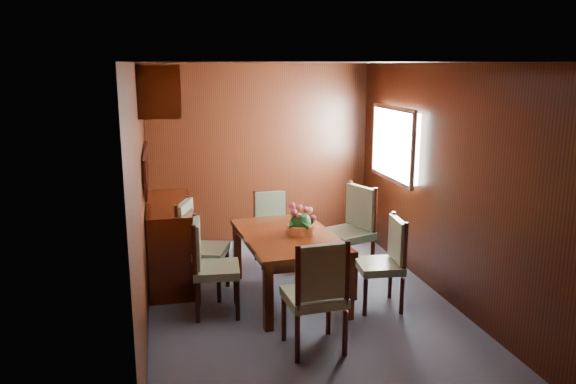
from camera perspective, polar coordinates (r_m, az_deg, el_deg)
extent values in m
plane|color=#3C4252|center=(5.82, 1.25, -11.34)|extent=(4.50, 4.50, 0.00)
cube|color=black|center=(5.28, -14.66, -0.54)|extent=(0.02, 4.50, 2.40)
cube|color=black|center=(5.98, 15.39, 0.96)|extent=(0.02, 4.50, 2.40)
cube|color=black|center=(7.60, -2.86, 3.88)|extent=(3.00, 0.02, 2.40)
cube|color=black|center=(3.39, 10.79, -7.88)|extent=(3.00, 0.02, 2.40)
cube|color=black|center=(5.31, 1.38, 13.01)|extent=(3.00, 4.50, 0.02)
cube|color=white|center=(6.90, 11.07, 4.84)|extent=(0.14, 1.10, 0.80)
cube|color=#B2B2B7|center=(6.87, 10.54, 4.83)|extent=(0.04, 1.20, 0.90)
cube|color=black|center=(6.24, -14.21, 2.27)|extent=(0.03, 1.36, 0.41)
cube|color=silver|center=(6.24, -14.05, 2.27)|extent=(0.01, 1.30, 0.35)
cube|color=black|center=(6.15, -13.04, 10.15)|extent=(0.40, 1.40, 0.50)
cube|color=black|center=(6.44, -11.84, -4.91)|extent=(0.48, 1.40, 0.90)
cube|color=black|center=(5.18, -2.03, -10.71)|extent=(0.09, 0.09, 0.63)
cube|color=black|center=(5.42, 6.22, -9.66)|extent=(0.09, 0.09, 0.63)
cube|color=black|center=(6.40, -5.20, -6.07)|extent=(0.09, 0.09, 0.63)
cube|color=black|center=(6.60, 1.60, -5.43)|extent=(0.09, 0.09, 0.63)
cube|color=black|center=(5.79, 0.02, -5.26)|extent=(0.90, 1.41, 0.09)
cube|color=black|center=(5.77, 0.02, -4.57)|extent=(1.02, 1.53, 0.05)
cylinder|color=black|center=(5.80, -9.10, -9.53)|extent=(0.04, 0.04, 0.39)
cylinder|color=black|center=(5.44, -9.19, -11.11)|extent=(0.04, 0.04, 0.39)
cylinder|color=black|center=(5.80, -5.34, -9.42)|extent=(0.04, 0.04, 0.39)
cylinder|color=black|center=(5.44, -5.15, -10.99)|extent=(0.04, 0.04, 0.39)
cube|color=#5B6B51|center=(5.52, -7.27, -7.83)|extent=(0.47, 0.49, 0.08)
cylinder|color=black|center=(5.63, -9.39, -4.73)|extent=(0.04, 0.04, 0.51)
cylinder|color=black|center=(5.25, -9.49, -6.03)|extent=(0.04, 0.04, 0.51)
cube|color=#5B6B51|center=(5.43, -9.24, -5.16)|extent=(0.10, 0.42, 0.43)
cylinder|color=black|center=(6.31, -9.77, -7.56)|extent=(0.05, 0.05, 0.41)
cylinder|color=black|center=(5.93, -10.85, -8.95)|extent=(0.05, 0.05, 0.41)
cylinder|color=black|center=(6.22, -6.19, -7.76)|extent=(0.05, 0.05, 0.41)
cylinder|color=black|center=(5.83, -7.04, -9.19)|extent=(0.05, 0.05, 0.41)
cube|color=#5B6B51|center=(5.98, -8.55, -5.95)|extent=(0.59, 0.61, 0.08)
cylinder|color=black|center=(6.14, -10.05, -2.82)|extent=(0.05, 0.05, 0.55)
cylinder|color=black|center=(5.76, -11.18, -3.94)|extent=(0.05, 0.05, 0.55)
cube|color=#5B6B51|center=(5.94, -10.41, -3.18)|extent=(0.20, 0.44, 0.46)
cylinder|color=black|center=(5.65, 11.49, -10.30)|extent=(0.04, 0.04, 0.37)
cylinder|color=black|center=(5.99, 10.33, -8.89)|extent=(0.04, 0.04, 0.37)
cylinder|color=black|center=(5.56, 7.86, -10.59)|extent=(0.04, 0.04, 0.37)
cylinder|color=black|center=(5.90, 6.90, -9.13)|extent=(0.04, 0.04, 0.37)
cube|color=#5B6B51|center=(5.68, 9.23, -7.43)|extent=(0.47, 0.48, 0.08)
cylinder|color=black|center=(5.48, 11.81, -5.54)|extent=(0.04, 0.04, 0.50)
cylinder|color=black|center=(5.83, 10.62, -4.37)|extent=(0.04, 0.04, 0.50)
cube|color=#5B6B51|center=(5.65, 11.02, -4.76)|extent=(0.10, 0.41, 0.42)
cylinder|color=black|center=(6.53, 8.57, -6.76)|extent=(0.05, 0.05, 0.42)
cylinder|color=black|center=(6.83, 6.14, -5.78)|extent=(0.05, 0.05, 0.42)
cylinder|color=black|center=(6.27, 5.76, -7.50)|extent=(0.05, 0.05, 0.42)
cylinder|color=black|center=(6.59, 3.37, -6.43)|extent=(0.05, 0.05, 0.42)
cube|color=#5B6B51|center=(6.47, 6.01, -4.30)|extent=(0.62, 0.63, 0.09)
cylinder|color=black|center=(6.37, 8.81, -2.03)|extent=(0.05, 0.05, 0.56)
cylinder|color=black|center=(6.68, 6.33, -1.24)|extent=(0.05, 0.05, 0.56)
cube|color=#5B6B51|center=(6.51, 7.40, -1.47)|extent=(0.22, 0.45, 0.47)
cylinder|color=black|center=(4.71, 0.96, -14.78)|extent=(0.05, 0.05, 0.41)
cylinder|color=black|center=(4.84, 5.82, -14.05)|extent=(0.05, 0.05, 0.41)
cylinder|color=black|center=(5.05, -0.42, -12.78)|extent=(0.05, 0.05, 0.41)
cylinder|color=black|center=(5.17, 4.12, -12.18)|extent=(0.05, 0.05, 0.41)
cube|color=#5B6B51|center=(4.82, 2.65, -10.59)|extent=(0.51, 0.49, 0.08)
cylinder|color=black|center=(4.48, 1.03, -8.75)|extent=(0.05, 0.05, 0.54)
cylinder|color=black|center=(4.61, 6.02, -8.16)|extent=(0.05, 0.05, 0.54)
cube|color=#5B6B51|center=(4.55, 3.47, -8.12)|extent=(0.44, 0.09, 0.46)
cylinder|color=black|center=(7.09, -0.41, -5.28)|extent=(0.04, 0.04, 0.36)
cylinder|color=black|center=(7.00, -3.28, -5.54)|extent=(0.04, 0.04, 0.36)
cylinder|color=black|center=(6.78, 0.42, -6.15)|extent=(0.04, 0.04, 0.36)
cylinder|color=black|center=(6.68, -2.59, -6.44)|extent=(0.04, 0.04, 0.36)
cube|color=#5B6B51|center=(6.81, -1.48, -4.00)|extent=(0.44, 0.43, 0.07)
cylinder|color=black|center=(6.97, -0.43, -1.59)|extent=(0.04, 0.04, 0.47)
cylinder|color=black|center=(6.88, -3.35, -1.81)|extent=(0.04, 0.04, 0.47)
cube|color=#5B6B51|center=(6.90, -1.85, -1.59)|extent=(0.39, 0.08, 0.40)
cylinder|color=#CA733D|center=(5.80, 1.31, -3.74)|extent=(0.28, 0.28, 0.09)
sphere|color=#1A4F1C|center=(5.78, 1.31, -3.12)|extent=(0.22, 0.22, 0.22)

